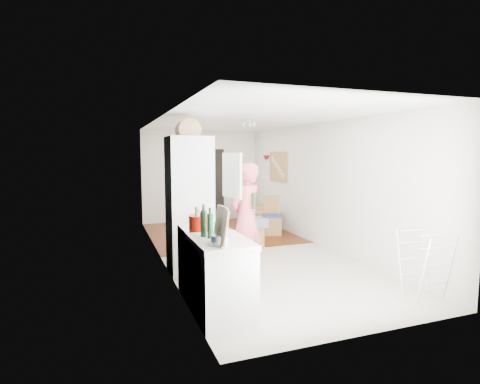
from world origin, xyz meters
TOP-DOWN VIEW (x-y plane):
  - room_shell at (0.00, 0.00)m, footprint 3.20×7.00m
  - floor at (0.00, 0.00)m, footprint 3.20×7.00m
  - wood_floor_overlay at (0.00, 1.85)m, footprint 3.20×3.30m
  - sage_wall_panel at (-1.59, -2.00)m, footprint 0.02×3.00m
  - tile_splashback at (-1.59, -2.55)m, footprint 0.02×1.90m
  - doorway_recess at (0.20, 3.48)m, footprint 0.90×0.04m
  - base_cabinet at (-1.30, -2.55)m, footprint 0.60×0.90m
  - worktop at (-1.30, -2.55)m, footprint 0.62×0.92m
  - range_cooker at (-1.30, -1.80)m, footprint 0.60×0.60m
  - cooker_top at (-1.30, -1.80)m, footprint 0.60×0.60m
  - fridge_housing at (-1.27, -0.78)m, footprint 0.66×0.66m
  - fridge_door at (-0.66, -1.08)m, footprint 0.14×0.56m
  - fridge_interior at (-0.96, -0.78)m, footprint 0.02×0.52m
  - pinboard at (1.58, 1.90)m, footprint 0.03×0.90m
  - pinboard_frame at (1.57, 1.90)m, footprint 0.00×0.94m
  - wall_sconce at (1.54, 2.55)m, footprint 0.18×0.18m
  - person at (-0.43, -1.09)m, footprint 0.90×0.81m
  - dining_table at (1.13, 2.05)m, footprint 0.87×1.33m
  - dining_chair at (1.11, 1.20)m, footprint 0.48×0.48m
  - stool at (0.29, 0.32)m, footprint 0.34×0.34m
  - grey_drape at (0.31, 0.29)m, footprint 0.40×0.40m
  - drying_rack at (1.36, -2.92)m, footprint 0.50×0.46m
  - bread_bin at (-1.27, -0.74)m, footprint 0.42×0.41m
  - red_casserole at (-1.38, -1.95)m, footprint 0.37×0.37m
  - steel_pan at (-1.38, -2.80)m, footprint 0.24×0.24m
  - held_bottle at (-0.35, -1.23)m, footprint 0.05×0.05m
  - bottle_a at (-1.40, -2.46)m, footprint 0.07×0.07m
  - bottle_b at (-1.45, -2.35)m, footprint 0.07×0.07m
  - bottle_c at (-1.32, -2.76)m, footprint 0.10×0.10m
  - pepper_mill_front at (-1.44, -2.02)m, footprint 0.08×0.08m
  - pepper_mill_back at (-1.35, -2.02)m, footprint 0.08×0.08m
  - chopping_boards at (-1.37, -2.82)m, footprint 0.06×0.31m

SIDE VIEW (x-z plane):
  - floor at x=0.00m, z-range -0.01..0.01m
  - wood_floor_overlay at x=0.00m, z-range 0.00..0.01m
  - stool at x=0.29m, z-range 0.00..0.42m
  - dining_table at x=1.13m, z-range 0.00..0.43m
  - base_cabinet at x=-1.30m, z-range 0.00..0.86m
  - range_cooker at x=-1.30m, z-range 0.00..0.88m
  - drying_rack at x=1.36m, z-range 0.00..0.89m
  - dining_chair at x=1.11m, z-range 0.00..0.90m
  - grey_drape at x=0.31m, z-range 0.42..0.60m
  - worktop at x=-1.30m, z-range 0.86..0.92m
  - cooker_top at x=-1.30m, z-range 0.88..0.92m
  - steel_pan at x=-1.38m, z-range 0.92..1.03m
  - doorway_recess at x=0.20m, z-range 0.00..2.00m
  - red_casserole at x=-1.38m, z-range 0.92..1.11m
  - person at x=-0.43m, z-range 0.00..2.06m
  - bottle_c at x=-1.32m, z-range 0.92..1.15m
  - pepper_mill_front at x=-1.44m, z-range 0.92..1.16m
  - pepper_mill_back at x=-1.35m, z-range 0.92..1.16m
  - bottle_a at x=-1.40m, z-range 0.92..1.20m
  - bottle_b at x=-1.45m, z-range 0.92..1.23m
  - fridge_housing at x=-1.27m, z-range 0.00..2.15m
  - chopping_boards at x=-1.37m, z-range 0.92..1.34m
  - tile_splashback at x=-1.59m, z-range 0.90..1.40m
  - held_bottle at x=-0.35m, z-range 1.03..1.28m
  - room_shell at x=0.00m, z-range 0.00..2.50m
  - fridge_door at x=-0.66m, z-range 1.20..1.90m
  - fridge_interior at x=-0.96m, z-range 1.22..1.88m
  - pinboard at x=1.58m, z-range 1.20..1.90m
  - pinboard_frame at x=1.57m, z-range 1.18..1.92m
  - wall_sconce at x=1.54m, z-range 1.67..1.83m
  - sage_wall_panel at x=-1.59m, z-range 1.20..2.50m
  - bread_bin at x=-1.27m, z-range 2.15..2.34m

